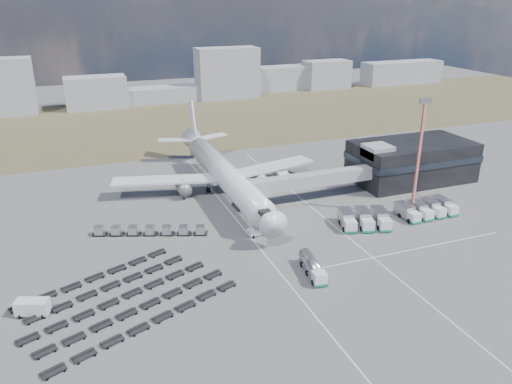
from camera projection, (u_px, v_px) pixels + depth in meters
name	position (u px, v px, depth m)	size (l,w,h in m)	color
ground	(275.00, 253.00, 92.40)	(420.00, 420.00, 0.00)	#565659
grass_strip	(162.00, 122.00, 187.95)	(420.00, 90.00, 0.01)	brown
lane_markings	(315.00, 238.00, 98.23)	(47.12, 110.00, 0.01)	silver
terminal	(411.00, 160.00, 127.09)	(30.40, 16.40, 11.00)	black
jet_bridge	(305.00, 181.00, 113.54)	(30.30, 3.80, 7.05)	#939399
airliner	(222.00, 172.00, 118.57)	(51.59, 64.53, 17.62)	silver
skyline	(83.00, 88.00, 210.35)	(314.58, 24.38, 22.55)	#9699A3
fuel_tanker	(313.00, 267.00, 84.74)	(3.48, 9.17, 2.89)	silver
pushback_tug	(256.00, 232.00, 98.83)	(3.29, 1.85, 1.48)	silver
utility_van	(33.00, 308.00, 74.10)	(4.80, 2.17, 2.52)	silver
catering_truck	(282.00, 178.00, 125.44)	(4.32, 7.15, 3.06)	silver
service_trucks_near	(364.00, 219.00, 102.48)	(11.32, 9.71, 2.94)	silver
service_trucks_far	(426.00, 209.00, 107.74)	(12.31, 6.94, 2.71)	silver
uld_row	(150.00, 230.00, 98.88)	(21.92, 9.39, 1.76)	black
baggage_dollies	(122.00, 299.00, 77.80)	(35.62, 29.18, 0.74)	black
floodlight_mast	(418.00, 158.00, 104.22)	(2.42, 1.95, 25.30)	red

